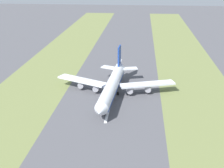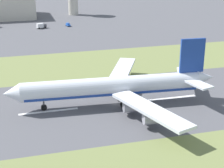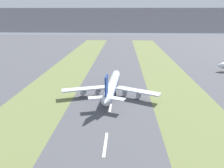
% 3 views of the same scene
% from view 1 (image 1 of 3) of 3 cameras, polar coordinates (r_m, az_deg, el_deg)
% --- Properties ---
extents(ground_plane, '(800.00, 800.00, 0.00)m').
position_cam_1_polar(ground_plane, '(161.28, -0.02, -2.17)').
color(ground_plane, '#4C4C51').
extents(grass_median_west, '(40.00, 600.00, 0.01)m').
position_cam_1_polar(grass_median_west, '(163.61, 15.89, -2.66)').
color(grass_median_west, olive).
rests_on(grass_median_west, ground).
extents(grass_median_east, '(40.00, 600.00, 0.01)m').
position_cam_1_polar(grass_median_east, '(171.18, -15.19, -1.53)').
color(grass_median_east, olive).
rests_on(grass_median_east, ground).
extents(centreline_dash_near, '(1.20, 18.00, 0.01)m').
position_cam_1_polar(centreline_dash_near, '(216.41, 1.46, 3.89)').
color(centreline_dash_near, silver).
rests_on(centreline_dash_near, ground).
extents(centreline_dash_mid, '(1.20, 18.00, 0.01)m').
position_cam_1_polar(centreline_dash_mid, '(178.62, 0.55, 0.17)').
color(centreline_dash_mid, silver).
rests_on(centreline_dash_mid, ground).
extents(centreline_dash_far, '(1.20, 18.00, 0.01)m').
position_cam_1_polar(centreline_dash_far, '(142.05, -0.83, -5.49)').
color(centreline_dash_far, silver).
rests_on(centreline_dash_far, ground).
extents(airplane_main_jet, '(63.99, 67.22, 20.20)m').
position_cam_1_polar(airplane_main_jet, '(159.61, 0.11, -0.09)').
color(airplane_main_jet, silver).
rests_on(airplane_main_jet, ground).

